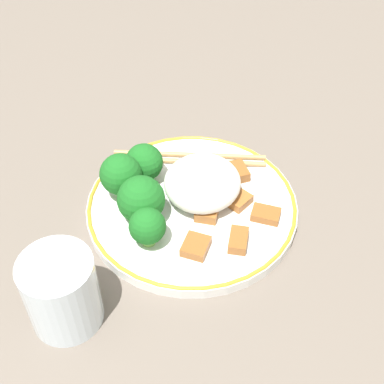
# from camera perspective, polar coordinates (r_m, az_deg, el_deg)

# --- Properties ---
(ground_plane) EXTENTS (3.00, 3.00, 0.00)m
(ground_plane) POSITION_cam_1_polar(r_m,az_deg,el_deg) (0.68, -0.00, -2.03)
(ground_plane) COLOR #665B51
(plate) EXTENTS (0.26, 0.26, 0.02)m
(plate) POSITION_cam_1_polar(r_m,az_deg,el_deg) (0.67, -0.00, -1.52)
(plate) COLOR white
(plate) RESTS_ON ground_plane
(rice_mound) EXTENTS (0.10, 0.09, 0.05)m
(rice_mound) POSITION_cam_1_polar(r_m,az_deg,el_deg) (0.65, 1.32, 0.82)
(rice_mound) COLOR white
(rice_mound) RESTS_ON plate
(broccoli_back_left) EXTENTS (0.05, 0.05, 0.05)m
(broccoli_back_left) POSITION_cam_1_polar(r_m,az_deg,el_deg) (0.68, -5.13, 3.13)
(broccoli_back_left) COLOR #72AD4C
(broccoli_back_left) RESTS_ON plate
(broccoli_back_center) EXTENTS (0.05, 0.05, 0.06)m
(broccoli_back_center) POSITION_cam_1_polar(r_m,az_deg,el_deg) (0.66, -7.61, 1.84)
(broccoli_back_center) COLOR #72AD4C
(broccoli_back_center) RESTS_ON plate
(broccoli_back_right) EXTENTS (0.06, 0.06, 0.06)m
(broccoli_back_right) POSITION_cam_1_polar(r_m,az_deg,el_deg) (0.63, -5.46, -0.81)
(broccoli_back_right) COLOR #72AD4C
(broccoli_back_right) RESTS_ON plate
(broccoli_mid_left) EXTENTS (0.04, 0.04, 0.05)m
(broccoli_mid_left) POSITION_cam_1_polar(r_m,az_deg,el_deg) (0.61, -4.78, -3.69)
(broccoli_mid_left) COLOR #72AD4C
(broccoli_mid_left) RESTS_ON plate
(meat_near_front) EXTENTS (0.03, 0.03, 0.01)m
(meat_near_front) POSITION_cam_1_polar(r_m,az_deg,el_deg) (0.70, 1.16, 1.98)
(meat_near_front) COLOR brown
(meat_near_front) RESTS_ON plate
(meat_near_left) EXTENTS (0.04, 0.04, 0.01)m
(meat_near_left) POSITION_cam_1_polar(r_m,az_deg,el_deg) (0.65, 1.27, -2.39)
(meat_near_left) COLOR #995B28
(meat_near_left) RESTS_ON plate
(meat_near_right) EXTENTS (0.02, 0.03, 0.01)m
(meat_near_right) POSITION_cam_1_polar(r_m,az_deg,el_deg) (0.69, -1.28, 1.45)
(meat_near_right) COLOR brown
(meat_near_right) RESTS_ON plate
(meat_near_back) EXTENTS (0.03, 0.03, 0.01)m
(meat_near_back) POSITION_cam_1_polar(r_m,az_deg,el_deg) (0.67, 4.86, -0.78)
(meat_near_back) COLOR #995B28
(meat_near_back) RESTS_ON plate
(meat_on_rice_edge) EXTENTS (0.03, 0.04, 0.01)m
(meat_on_rice_edge) POSITION_cam_1_polar(r_m,az_deg,el_deg) (0.70, 4.92, 2.34)
(meat_on_rice_edge) COLOR brown
(meat_on_rice_edge) RESTS_ON plate
(meat_mid_left) EXTENTS (0.04, 0.04, 0.01)m
(meat_mid_left) POSITION_cam_1_polar(r_m,az_deg,el_deg) (0.61, 0.40, -5.81)
(meat_mid_left) COLOR brown
(meat_mid_left) RESTS_ON plate
(meat_mid_right) EXTENTS (0.04, 0.04, 0.01)m
(meat_mid_right) POSITION_cam_1_polar(r_m,az_deg,el_deg) (0.65, 7.87, -2.38)
(meat_mid_right) COLOR brown
(meat_mid_right) RESTS_ON plate
(meat_far_scatter) EXTENTS (0.04, 0.04, 0.01)m
(meat_far_scatter) POSITION_cam_1_polar(r_m,az_deg,el_deg) (0.62, 4.65, -5.35)
(meat_far_scatter) COLOR brown
(meat_far_scatter) RESTS_ON plate
(chopsticks) EXTENTS (0.17, 0.15, 0.01)m
(chopsticks) POSITION_cam_1_polar(r_m,az_deg,el_deg) (0.72, -0.30, 3.63)
(chopsticks) COLOR #AD8451
(chopsticks) RESTS_ON plate
(drinking_glass) EXTENTS (0.08, 0.08, 0.09)m
(drinking_glass) POSITION_cam_1_polar(r_m,az_deg,el_deg) (0.56, -13.72, -10.32)
(drinking_glass) COLOR silver
(drinking_glass) RESTS_ON ground_plane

